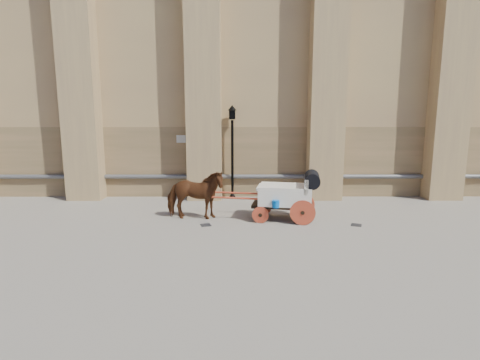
{
  "coord_description": "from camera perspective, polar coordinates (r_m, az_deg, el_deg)",
  "views": [
    {
      "loc": [
        0.43,
        -11.9,
        3.49
      ],
      "look_at": [
        0.47,
        0.41,
        1.35
      ],
      "focal_mm": 28.0,
      "sensor_mm": 36.0,
      "label": 1
    }
  ],
  "objects": [
    {
      "name": "street_lamp",
      "position": [
        15.65,
        -1.18,
        4.7
      ],
      "size": [
        0.37,
        0.37,
        3.9
      ],
      "color": "black",
      "rests_on": "ground"
    },
    {
      "name": "horse",
      "position": [
        12.7,
        -6.91,
        -2.27
      ],
      "size": [
        2.04,
        1.01,
        1.68
      ],
      "primitive_type": "imported",
      "rotation": [
        0.0,
        0.0,
        1.52
      ],
      "color": "brown",
      "rests_on": "ground"
    },
    {
      "name": "drain_grate_far",
      "position": [
        12.68,
        17.31,
        -6.56
      ],
      "size": [
        0.42,
        0.42,
        0.01
      ],
      "primitive_type": "cube",
      "rotation": [
        0.0,
        0.0,
        -0.39
      ],
      "color": "black",
      "rests_on": "ground"
    },
    {
      "name": "drain_grate_near",
      "position": [
        12.16,
        -5.25,
        -6.84
      ],
      "size": [
        0.4,
        0.4,
        0.01
      ],
      "primitive_type": "cube",
      "rotation": [
        0.0,
        0.0,
        0.3
      ],
      "color": "black",
      "rests_on": "ground"
    },
    {
      "name": "ground",
      "position": [
        12.41,
        -2.16,
        -6.49
      ],
      "size": [
        90.0,
        90.0,
        0.0
      ],
      "primitive_type": "plane",
      "color": "gray",
      "rests_on": "ground"
    },
    {
      "name": "carriage",
      "position": [
        12.63,
        7.5,
        -2.09
      ],
      "size": [
        3.92,
        1.65,
        1.66
      ],
      "rotation": [
        0.0,
        0.0,
        -0.17
      ],
      "color": "black",
      "rests_on": "ground"
    },
    {
      "name": "cathedral",
      "position": [
        20.53,
        4.9,
        25.4
      ],
      "size": [
        44.8,
        9.2,
        19.2
      ],
      "color": "tan",
      "rests_on": "ground"
    }
  ]
}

